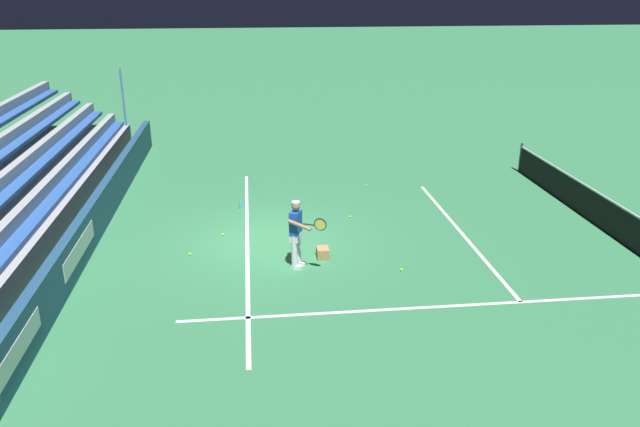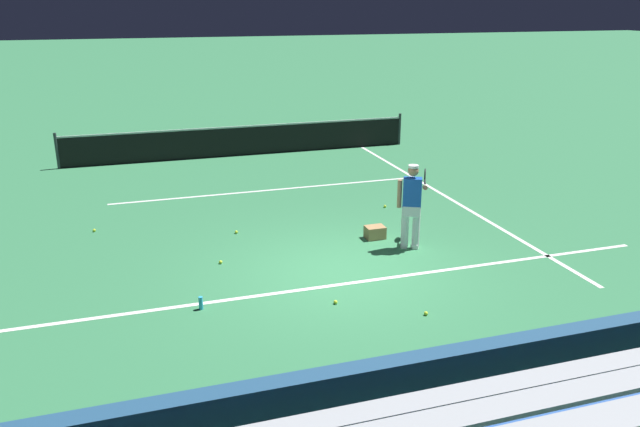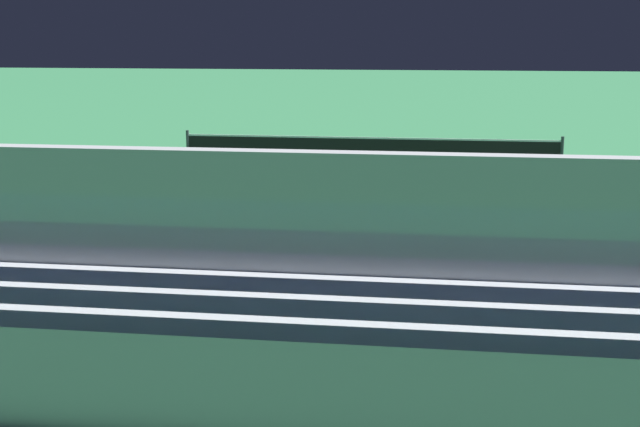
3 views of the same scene
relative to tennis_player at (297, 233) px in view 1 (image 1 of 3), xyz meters
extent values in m
plane|color=#337A4C|center=(-1.74, -0.73, -0.89)|extent=(160.00, 160.00, 0.00)
cube|color=white|center=(-1.74, -1.23, -0.89)|extent=(12.00, 0.10, 0.01)
cube|color=white|center=(2.37, 3.27, -0.89)|extent=(0.10, 12.00, 0.01)
cube|color=white|center=(-1.74, 4.77, -0.89)|extent=(8.22, 0.10, 0.01)
cube|color=navy|center=(-1.74, -5.35, -0.34)|extent=(21.74, 0.24, 1.10)
cube|color=silver|center=(-0.30, -5.22, -0.29)|extent=(2.80, 0.01, 0.44)
cube|color=silver|center=(3.98, -5.22, -0.29)|extent=(2.20, 0.01, 0.40)
cube|color=#9EA3A8|center=(-1.74, -7.55, -0.34)|extent=(20.65, 3.20, 1.10)
cube|color=#2D5BAD|center=(-1.74, -6.35, 0.29)|extent=(20.24, 0.40, 0.12)
cube|color=#9EA3A8|center=(-1.74, -6.63, 0.43)|extent=(20.65, 0.24, 0.45)
cube|color=#2D5BAD|center=(-1.74, -7.15, 0.74)|extent=(20.24, 0.40, 0.12)
cylinder|color=#4C70B2|center=(-11.76, -6.05, 0.81)|extent=(0.08, 0.08, 3.40)
cylinder|color=silver|center=(-0.12, 0.03, -0.45)|extent=(0.15, 0.15, 0.88)
cylinder|color=silver|center=(0.08, -0.07, -0.45)|extent=(0.15, 0.15, 0.88)
cube|color=white|center=(-0.09, 0.08, -0.85)|extent=(0.22, 0.30, 0.09)
cube|color=white|center=(0.11, -0.02, -0.85)|extent=(0.22, 0.30, 0.09)
cube|color=silver|center=(-0.02, -0.02, -0.09)|extent=(0.40, 0.35, 0.20)
cube|color=#194CB2|center=(-0.02, -0.02, 0.28)|extent=(0.42, 0.35, 0.58)
sphere|color=#A37556|center=(-0.01, -0.01, 0.71)|extent=(0.21, 0.21, 0.21)
cylinder|color=white|center=(-0.01, -0.01, 0.80)|extent=(0.20, 0.20, 0.05)
cylinder|color=#A37556|center=(-0.24, 0.08, 0.24)|extent=(0.09, 0.09, 0.56)
cylinder|color=#A37556|center=(0.29, 0.05, 0.33)|extent=(0.34, 0.56, 0.24)
cylinder|color=black|center=(0.40, 0.27, 0.38)|extent=(0.16, 0.28, 0.03)
torus|color=black|center=(0.52, 0.52, 0.42)|extent=(0.16, 0.29, 0.31)
cylinder|color=#D6D14C|center=(0.52, 0.52, 0.42)|extent=(0.12, 0.25, 0.27)
cube|color=#A87F51|center=(-0.48, 0.69, -0.76)|extent=(0.40, 0.30, 0.26)
sphere|color=#CCE533|center=(-2.24, -1.90, -0.86)|extent=(0.07, 0.07, 0.07)
sphere|color=#CCE533|center=(-3.20, 1.84, -0.86)|extent=(0.07, 0.07, 0.07)
sphere|color=#CCE533|center=(-6.10, 2.87, -0.86)|extent=(0.07, 0.07, 0.07)
sphere|color=#CCE533|center=(-1.00, -2.70, -0.86)|extent=(0.07, 0.07, 0.07)
sphere|color=#CCE533|center=(-3.78, 0.32, -0.86)|extent=(0.07, 0.07, 0.07)
sphere|color=#CCE533|center=(0.53, 2.51, -0.86)|extent=(0.07, 0.07, 0.07)
cylinder|color=#33B2E5|center=(-4.36, -1.42, -0.78)|extent=(0.07, 0.07, 0.22)
cylinder|color=#33383D|center=(-7.24, 8.84, -0.36)|extent=(0.09, 0.09, 1.07)
cube|color=black|center=(-1.74, 8.84, -0.44)|extent=(11.00, 0.02, 0.91)
cube|color=white|center=(-1.74, 8.84, 0.04)|extent=(11.00, 0.04, 0.05)
camera|label=1|loc=(13.99, -1.02, 5.80)|focal=35.00mm
camera|label=2|loc=(-5.25, -10.60, 3.82)|focal=35.00mm
camera|label=3|loc=(0.67, -17.02, 3.07)|focal=50.00mm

